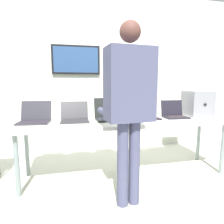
{
  "coord_description": "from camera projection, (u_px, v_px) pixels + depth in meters",
  "views": [
    {
      "loc": [
        -0.7,
        -2.37,
        1.2
      ],
      "look_at": [
        -0.18,
        0.04,
        0.85
      ],
      "focal_mm": 31.11,
      "sensor_mm": 36.0,
      "label": 1
    }
  ],
  "objects": [
    {
      "name": "ground",
      "position": [
        126.0,
        175.0,
        2.62
      ],
      "size": [
        8.0,
        8.0,
        0.04
      ],
      "primitive_type": "cube",
      "color": "beige"
    },
    {
      "name": "laptop_station_4",
      "position": [
        174.0,
        114.0,
        2.73
      ],
      "size": [
        0.33,
        0.28,
        0.24
      ],
      "color": "#231F2B",
      "rests_on": "workbench"
    },
    {
      "name": "person",
      "position": [
        129.0,
        98.0,
        1.83
      ],
      "size": [
        0.47,
        0.62,
        1.77
      ],
      "color": "#505272",
      "rests_on": "ground"
    },
    {
      "name": "back_wall",
      "position": [
        108.0,
        73.0,
        3.51
      ],
      "size": [
        8.0,
        0.11,
        2.78
      ],
      "color": "silver",
      "rests_on": "ground"
    },
    {
      "name": "laptop_station_3",
      "position": [
        144.0,
        114.0,
        2.64
      ],
      "size": [
        0.37,
        0.32,
        0.25
      ],
      "color": "#28202A",
      "rests_on": "workbench"
    },
    {
      "name": "laptop_station_0",
      "position": [
        35.0,
        118.0,
        2.37
      ],
      "size": [
        0.39,
        0.35,
        0.25
      ],
      "color": "#35343C",
      "rests_on": "workbench"
    },
    {
      "name": "workbench",
      "position": [
        126.0,
        124.0,
        2.52
      ],
      "size": [
        2.75,
        0.7,
        0.74
      ],
      "color": "silver",
      "rests_on": "ground"
    },
    {
      "name": "laptop_station_1",
      "position": [
        75.0,
        117.0,
        2.45
      ],
      "size": [
        0.35,
        0.33,
        0.24
      ],
      "color": "#38383B",
      "rests_on": "workbench"
    },
    {
      "name": "laptop_station_2",
      "position": [
        108.0,
        115.0,
        2.56
      ],
      "size": [
        0.35,
        0.35,
        0.28
      ],
      "color": "#242725",
      "rests_on": "workbench"
    },
    {
      "name": "equipment_box",
      "position": [
        197.0,
        103.0,
        2.88
      ],
      "size": [
        0.35,
        0.34,
        0.37
      ],
      "color": "gray",
      "rests_on": "workbench"
    },
    {
      "name": "paper_sheet",
      "position": [
        139.0,
        122.0,
        2.37
      ],
      "size": [
        0.28,
        0.34,
        0.0
      ],
      "color": "white",
      "rests_on": "workbench"
    }
  ]
}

